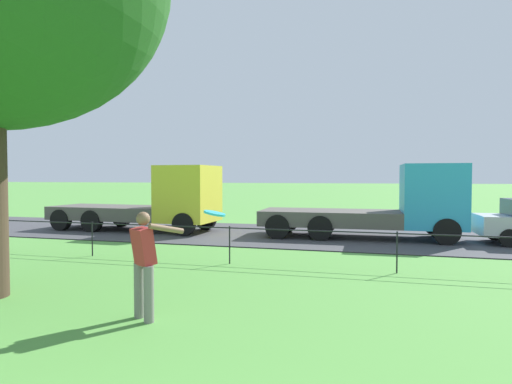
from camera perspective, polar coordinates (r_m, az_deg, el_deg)
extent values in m
cube|color=#424247|center=(17.00, 10.00, -5.75)|extent=(80.00, 6.66, 0.01)
cylinder|color=black|center=(13.47, -20.74, -5.77)|extent=(0.04, 0.04, 1.00)
cylinder|color=black|center=(11.52, -3.49, -6.96)|extent=(0.04, 0.04, 1.00)
cylinder|color=black|center=(10.92, 18.05, -7.56)|extent=(0.04, 0.04, 1.00)
cylinder|color=black|center=(11.03, 6.98, -7.63)|extent=(29.42, 0.03, 0.03)
cylinder|color=black|center=(10.96, 6.99, -5.06)|extent=(29.42, 0.03, 0.03)
sphere|color=#244F1E|center=(11.02, -21.77, 22.37)|extent=(3.11, 3.11, 3.11)
cylinder|color=slate|center=(7.48, -15.14, -12.38)|extent=(0.16, 0.16, 0.89)
cylinder|color=slate|center=(7.21, -13.92, -12.92)|extent=(0.16, 0.16, 0.89)
cube|color=#B22D2D|center=(7.19, -14.59, -6.93)|extent=(0.47, 0.45, 0.61)
sphere|color=brown|center=(7.14, -14.62, -3.41)|extent=(0.22, 0.22, 0.22)
cylinder|color=brown|center=(7.13, -11.70, -4.74)|extent=(0.40, 0.58, 0.22)
cylinder|color=brown|center=(7.39, -15.42, -6.82)|extent=(0.09, 0.09, 0.62)
cylinder|color=#2DB2C6|center=(5.36, -5.47, -2.81)|extent=(0.29, 0.29, 0.08)
cube|color=yellow|center=(18.05, -8.88, -0.21)|extent=(2.16, 2.35, 2.30)
cube|color=#283342|center=(17.67, -6.29, 0.87)|extent=(0.17, 1.84, 0.87)
cube|color=#56514C|center=(19.97, -18.34, -2.57)|extent=(5.26, 2.44, 0.56)
cylinder|color=black|center=(18.96, -6.61, -3.58)|extent=(0.91, 0.32, 0.90)
cylinder|color=black|center=(17.05, -9.47, -4.22)|extent=(0.91, 0.32, 0.90)
cylinder|color=black|center=(21.00, -17.24, -3.11)|extent=(0.91, 0.32, 0.90)
cylinder|color=black|center=(19.30, -20.79, -3.60)|extent=(0.91, 0.32, 0.90)
cylinder|color=black|center=(21.92, -20.62, -2.93)|extent=(0.91, 0.32, 0.90)
cylinder|color=black|center=(20.29, -24.28, -3.37)|extent=(0.91, 0.32, 0.90)
cube|color=#2D99D1|center=(16.87, 22.17, -0.49)|extent=(2.16, 2.35, 2.30)
cube|color=#283342|center=(17.00, 25.17, 0.65)|extent=(0.17, 1.84, 0.87)
cube|color=#56514C|center=(16.80, 9.69, -3.35)|extent=(5.26, 2.43, 0.56)
cylinder|color=black|center=(18.04, 22.64, -4.01)|extent=(0.91, 0.32, 0.90)
cylinder|color=black|center=(15.96, 23.78, -4.79)|extent=(0.91, 0.32, 0.90)
cylinder|color=black|center=(17.90, 9.11, -3.92)|extent=(0.91, 0.32, 0.90)
cylinder|color=black|center=(15.80, 8.45, -4.71)|extent=(0.91, 0.32, 0.90)
cylinder|color=black|center=(18.10, 4.18, -3.83)|extent=(0.91, 0.32, 0.90)
cylinder|color=black|center=(16.03, 2.88, -4.59)|extent=(0.91, 0.32, 0.90)
cylinder|color=black|center=(17.91, 28.85, -4.63)|extent=(0.61, 0.22, 0.60)
cylinder|color=black|center=(16.37, 30.33, -5.26)|extent=(0.61, 0.22, 0.60)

